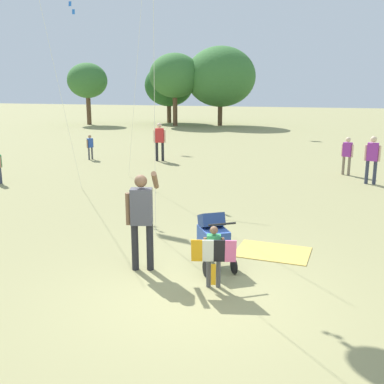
% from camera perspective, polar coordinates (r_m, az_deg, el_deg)
% --- Properties ---
extents(ground_plane, '(120.00, 120.00, 0.00)m').
position_cam_1_polar(ground_plane, '(7.55, 0.25, -12.45)').
color(ground_plane, '#938E5B').
extents(child_with_butterfly_kite, '(0.73, 0.42, 1.05)m').
position_cam_1_polar(child_with_butterfly_kite, '(7.50, 2.71, -7.41)').
color(child_with_butterfly_kite, '#4C4C51').
rests_on(child_with_butterfly_kite, ground).
extents(person_adult_flyer, '(0.58, 0.62, 1.83)m').
position_cam_1_polar(person_adult_flyer, '(8.13, -6.27, -2.66)').
color(person_adult_flyer, '#232328').
rests_on(person_adult_flyer, ground).
extents(stroller, '(0.86, 1.08, 1.03)m').
position_cam_1_polar(stroller, '(8.35, 2.63, -5.36)').
color(stroller, black).
rests_on(stroller, ground).
extents(person_sitting_far, '(0.41, 0.29, 1.39)m').
position_cam_1_polar(person_sitting_far, '(17.68, 18.70, 4.63)').
color(person_sitting_far, '#7F705B').
rests_on(person_sitting_far, ground).
extents(person_couple_left, '(0.23, 0.32, 1.09)m').
position_cam_1_polar(person_couple_left, '(20.72, -12.53, 5.71)').
color(person_couple_left, '#4C4C51').
rests_on(person_couple_left, ground).
extents(person_kid_running, '(0.51, 0.27, 1.60)m').
position_cam_1_polar(person_kid_running, '(16.30, 21.47, 4.17)').
color(person_kid_running, '#33384C').
rests_on(person_kid_running, ground).
extents(person_back_turned, '(0.51, 0.30, 1.64)m').
position_cam_1_polar(person_back_turned, '(19.85, -4.04, 6.62)').
color(person_back_turned, '#232328').
rests_on(person_back_turned, ground).
extents(picnic_blanket, '(1.51, 1.15, 0.02)m').
position_cam_1_polar(picnic_blanket, '(9.37, 9.99, -7.33)').
color(picnic_blanket, gold).
rests_on(picnic_blanket, ground).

